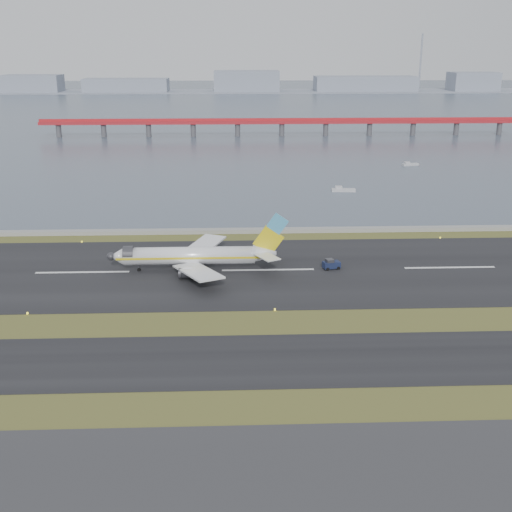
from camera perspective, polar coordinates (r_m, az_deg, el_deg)
The scene contains 11 objects.
ground at distance 111.56m, azimuth 1.95°, elevation -6.39°, with size 1000.00×1000.00×0.00m, color #3C4E1B.
taxiway_strip at distance 100.77m, azimuth 2.44°, elevation -9.19°, with size 1000.00×18.00×0.10m, color black.
runway_strip at distance 139.34m, azimuth 1.07°, elevation -1.26°, with size 1000.00×45.00×0.10m, color black.
seawall at distance 167.78m, azimuth 0.49°, elevation 2.28°, with size 1000.00×2.50×1.00m, color gray.
bay_water at distance 563.20m, azimuth -1.48°, elevation 13.37°, with size 1400.00×800.00×1.30m, color #414C5E.
red_pier at distance 354.49m, azimuth 2.31°, elevation 11.77°, with size 260.00×5.00×10.20m.
far_shoreline at distance 722.68m, azimuth -0.56°, elevation 14.90°, with size 1400.00×80.00×60.50m.
airliner at distance 138.48m, azimuth -5.31°, elevation 0.03°, with size 38.52×32.89×12.80m.
pushback_tug at distance 140.63m, azimuth 6.69°, elevation -0.73°, with size 4.03×2.90×2.34m.
workboat_near at distance 218.17m, azimuth 7.72°, elevation 5.86°, with size 8.00×3.06×1.90m.
workboat_far at distance 272.29m, azimuth 13.50°, elevation 7.93°, with size 7.19×3.64×1.67m.
Camera 1 is at (-7.73, -101.25, 46.19)m, focal length 45.00 mm.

